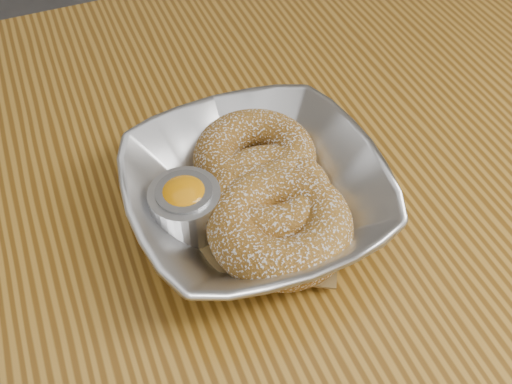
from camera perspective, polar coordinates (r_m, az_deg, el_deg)
name	(u,v)px	position (r m, az deg, el deg)	size (l,w,h in m)	color
table	(303,263)	(0.61, 4.46, -6.74)	(1.20, 0.80, 0.75)	#8A5D1D
serving_bowl	(256,195)	(0.50, 0.00, -0.27)	(0.22, 0.22, 0.05)	#B4B7BC
parchment	(256,208)	(0.52, 0.00, -1.54)	(0.14, 0.14, 0.00)	olive
donut_back	(255,157)	(0.53, -0.11, 3.38)	(0.11, 0.11, 0.04)	#8E5C1E
donut_front	(280,226)	(0.48, 2.28, -3.22)	(0.12, 0.12, 0.04)	#8E5C1E
donut_extra	(270,196)	(0.50, 1.31, -0.37)	(0.11, 0.11, 0.04)	#8E5C1E
ramekin	(186,206)	(0.49, -6.71, -1.34)	(0.06, 0.06, 0.05)	#B4B7BC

